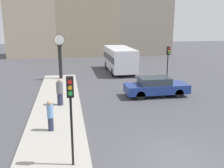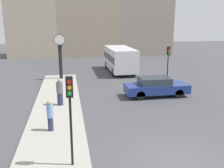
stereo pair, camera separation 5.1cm
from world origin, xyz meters
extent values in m
plane|color=#47474C|center=(0.00, 0.00, 0.00)|extent=(120.00, 120.00, 0.00)
cube|color=#A39E93|center=(-5.08, 7.62, 0.08)|extent=(3.07, 19.24, 0.16)
cube|color=#B7A88E|center=(-9.57, 33.81, 6.93)|extent=(7.62, 5.00, 13.86)
cube|color=gray|center=(-0.80, 33.81, 8.86)|extent=(9.92, 5.00, 17.71)
cube|color=gray|center=(8.77, 33.81, 7.34)|extent=(9.22, 5.00, 14.69)
cube|color=navy|center=(2.28, 8.77, 0.61)|extent=(4.78, 1.81, 0.65)
cube|color=#2D3842|center=(2.09, 8.77, 1.20)|extent=(2.29, 1.63, 0.53)
cylinder|color=black|center=(3.77, 9.56, 0.34)|extent=(0.68, 0.22, 0.68)
cylinder|color=black|center=(3.77, 7.98, 0.34)|extent=(0.68, 0.22, 0.68)
cylinder|color=black|center=(0.80, 9.56, 0.34)|extent=(0.68, 0.22, 0.68)
cylinder|color=black|center=(0.80, 7.98, 0.34)|extent=(0.68, 0.22, 0.68)
cube|color=silver|center=(1.50, 18.61, 1.54)|extent=(2.53, 7.03, 2.36)
cube|color=#1E232D|center=(1.50, 18.61, 1.69)|extent=(2.56, 6.89, 0.71)
cylinder|color=black|center=(2.63, 20.78, 0.45)|extent=(0.28, 0.90, 0.90)
cylinder|color=black|center=(0.38, 20.78, 0.45)|extent=(0.28, 0.90, 0.90)
cylinder|color=black|center=(2.63, 16.43, 0.45)|extent=(0.28, 0.90, 0.90)
cylinder|color=black|center=(0.38, 16.43, 0.45)|extent=(0.28, 0.90, 0.90)
cylinder|color=black|center=(-4.26, 0.07, 1.52)|extent=(0.09, 0.09, 2.72)
cube|color=black|center=(-4.26, 0.07, 3.26)|extent=(0.26, 0.20, 0.76)
cylinder|color=red|center=(-4.26, -0.05, 3.47)|extent=(0.15, 0.04, 0.15)
cylinder|color=orange|center=(-4.26, -0.05, 3.26)|extent=(0.15, 0.04, 0.15)
cylinder|color=green|center=(-4.26, -0.05, 3.05)|extent=(0.15, 0.04, 0.15)
cylinder|color=black|center=(4.67, 12.50, 1.32)|extent=(0.09, 0.09, 2.63)
cube|color=black|center=(4.67, 12.50, 3.01)|extent=(0.26, 0.20, 0.76)
cylinder|color=red|center=(4.67, 12.38, 3.22)|extent=(0.15, 0.04, 0.15)
cylinder|color=orange|center=(4.67, 12.38, 3.01)|extent=(0.15, 0.04, 0.15)
cylinder|color=green|center=(4.67, 12.38, 2.80)|extent=(0.15, 0.04, 0.15)
cylinder|color=black|center=(-4.96, 15.64, 1.69)|extent=(0.32, 0.32, 3.06)
cube|color=black|center=(-4.96, 15.64, 3.31)|extent=(0.42, 0.42, 0.19)
cylinder|color=black|center=(-4.96, 15.64, 3.88)|extent=(1.01, 0.04, 1.01)
cylinder|color=white|center=(-4.96, 15.64, 3.88)|extent=(0.93, 0.06, 0.93)
cylinder|color=#2D334C|center=(-5.26, 3.45, 0.51)|extent=(0.27, 0.27, 0.70)
cylinder|color=#729ED8|center=(-5.26, 3.45, 1.18)|extent=(0.32, 0.32, 0.65)
sphere|color=tan|center=(-5.26, 3.45, 1.64)|extent=(0.26, 0.26, 0.26)
cylinder|color=#2D334C|center=(-4.87, 7.47, 0.56)|extent=(0.37, 0.37, 0.81)
cylinder|color=slate|center=(-4.87, 7.47, 1.35)|extent=(0.44, 0.44, 0.76)
sphere|color=tan|center=(-4.87, 7.47, 1.84)|extent=(0.22, 0.22, 0.22)
camera|label=1|loc=(-4.32, -8.64, 5.51)|focal=40.00mm
camera|label=2|loc=(-4.27, -8.65, 5.51)|focal=40.00mm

